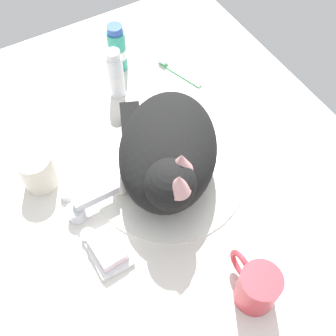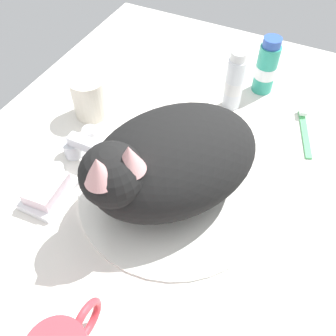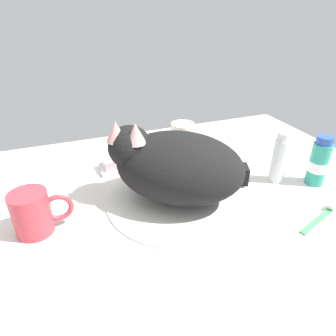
% 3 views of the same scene
% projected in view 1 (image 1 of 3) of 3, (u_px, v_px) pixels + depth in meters
% --- Properties ---
extents(ground_plane, '(1.10, 0.83, 0.03)m').
position_uv_depth(ground_plane, '(168.00, 177.00, 0.90)').
color(ground_plane, silver).
extents(sink_basin, '(0.32, 0.32, 0.01)m').
position_uv_depth(sink_basin, '(168.00, 172.00, 0.89)').
color(sink_basin, silver).
rests_on(sink_basin, ground_plane).
extents(faucet, '(0.13, 0.11, 0.05)m').
position_uv_depth(faucet, '(83.00, 208.00, 0.82)').
color(faucet, silver).
rests_on(faucet, ground_plane).
extents(cat, '(0.35, 0.31, 0.17)m').
position_uv_depth(cat, '(167.00, 153.00, 0.81)').
color(cat, black).
rests_on(cat, sink_basin).
extents(coffee_mug, '(0.11, 0.07, 0.09)m').
position_uv_depth(coffee_mug, '(258.00, 286.00, 0.71)').
color(coffee_mug, '#C63842').
rests_on(coffee_mug, ground_plane).
extents(rinse_cup, '(0.07, 0.07, 0.08)m').
position_uv_depth(rinse_cup, '(37.00, 171.00, 0.84)').
color(rinse_cup, silver).
rests_on(rinse_cup, ground_plane).
extents(soap_dish, '(0.09, 0.06, 0.01)m').
position_uv_depth(soap_dish, '(108.00, 252.00, 0.79)').
color(soap_dish, white).
rests_on(soap_dish, ground_plane).
extents(soap_bar, '(0.07, 0.05, 0.02)m').
position_uv_depth(soap_bar, '(107.00, 248.00, 0.77)').
color(soap_bar, silver).
rests_on(soap_bar, soap_dish).
extents(toothpaste_bottle, '(0.04, 0.04, 0.13)m').
position_uv_depth(toothpaste_bottle, '(116.00, 75.00, 0.97)').
color(toothpaste_bottle, white).
rests_on(toothpaste_bottle, ground_plane).
extents(mouthwash_bottle, '(0.04, 0.04, 0.12)m').
position_uv_depth(mouthwash_bottle, '(117.00, 49.00, 1.02)').
color(mouthwash_bottle, teal).
rests_on(mouthwash_bottle, ground_plane).
extents(toothbrush, '(0.13, 0.05, 0.02)m').
position_uv_depth(toothbrush, '(177.00, 71.00, 1.05)').
color(toothbrush, '#4CB266').
rests_on(toothbrush, ground_plane).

